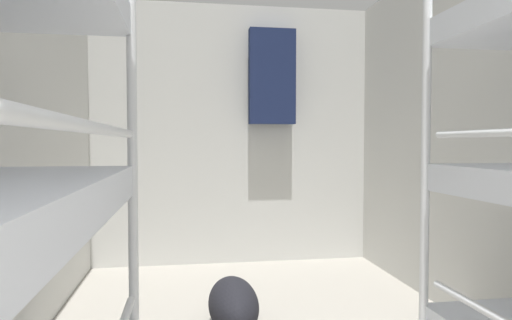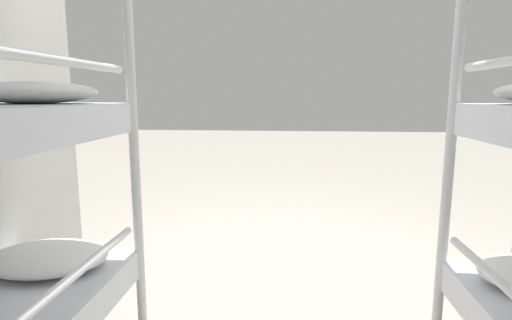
# 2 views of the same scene
# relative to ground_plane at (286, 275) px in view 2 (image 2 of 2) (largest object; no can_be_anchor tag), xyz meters

# --- Properties ---
(ground_plane) EXTENTS (20.00, 20.00, 0.00)m
(ground_plane) POSITION_rel_ground_plane_xyz_m (0.00, 0.00, 0.00)
(ground_plane) COLOR gray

